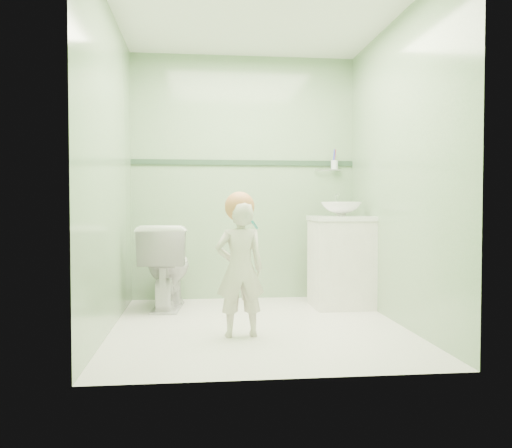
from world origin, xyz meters
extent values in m
plane|color=white|center=(0.00, 0.00, 0.00)|extent=(2.50, 2.50, 0.00)
cube|color=#81AC7A|center=(0.00, 1.25, 1.20)|extent=(2.20, 0.04, 2.40)
cube|color=#81AC7A|center=(0.00, -1.25, 1.20)|extent=(2.20, 0.04, 2.40)
cube|color=#81AC7A|center=(-1.10, 0.00, 1.20)|extent=(0.04, 2.50, 2.40)
cube|color=#81AC7A|center=(1.10, 0.00, 1.20)|extent=(0.04, 2.50, 2.40)
plane|color=white|center=(0.00, 0.00, 2.40)|extent=(2.50, 2.50, 0.00)
cube|color=#2C4732|center=(0.00, 1.24, 1.35)|extent=(2.20, 0.02, 0.05)
cube|color=silver|center=(0.84, 0.70, 0.40)|extent=(0.52, 0.50, 0.80)
cube|color=white|center=(0.84, 0.70, 0.81)|extent=(0.54, 0.52, 0.04)
imported|color=white|center=(0.84, 0.70, 0.89)|extent=(0.37, 0.37, 0.13)
cylinder|color=silver|center=(0.84, 0.90, 0.95)|extent=(0.03, 0.03, 0.18)
cylinder|color=silver|center=(0.84, 0.85, 1.03)|extent=(0.02, 0.12, 0.02)
cylinder|color=silver|center=(0.84, 1.20, 1.28)|extent=(0.26, 0.02, 0.02)
cylinder|color=silver|center=(0.90, 1.18, 1.33)|extent=(0.07, 0.07, 0.09)
cylinder|color=#744CA3|center=(0.90, 1.17, 1.40)|extent=(0.01, 0.01, 0.17)
cylinder|color=#2D39E1|center=(0.89, 1.17, 1.40)|extent=(0.01, 0.01, 0.17)
cylinder|color=red|center=(0.91, 1.19, 1.40)|extent=(0.01, 0.01, 0.17)
cylinder|color=orange|center=(0.89, 1.18, 1.40)|extent=(0.01, 0.01, 0.17)
imported|color=white|center=(-0.74, 0.80, 0.38)|extent=(0.49, 0.78, 0.76)
imported|color=beige|center=(-0.16, -0.29, 0.48)|extent=(0.37, 0.26, 0.95)
sphere|color=#C17844|center=(-0.16, -0.27, 0.92)|extent=(0.21, 0.21, 0.21)
cylinder|color=#157F79|center=(-0.07, -0.42, 0.79)|extent=(0.06, 0.14, 0.06)
cube|color=white|center=(-0.14, -0.37, 0.83)|extent=(0.03, 0.03, 0.02)
camera|label=1|loc=(-0.46, -4.03, 0.93)|focal=37.40mm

